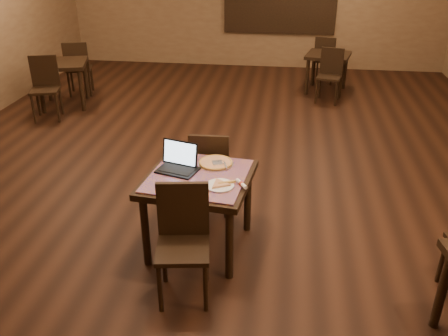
# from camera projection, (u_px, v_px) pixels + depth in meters

# --- Properties ---
(ground) EXTENTS (10.00, 10.00, 0.00)m
(ground) POSITION_uv_depth(u_px,v_px,m) (224.00, 164.00, 6.14)
(ground) COLOR black
(ground) RESTS_ON ground
(tiled_table) EXTENTS (1.02, 1.02, 0.76)m
(tiled_table) POSITION_uv_depth(u_px,v_px,m) (199.00, 185.00, 4.26)
(tiled_table) COLOR black
(tiled_table) RESTS_ON ground
(chair_main_near) EXTENTS (0.48, 0.48, 0.96)m
(chair_main_near) POSITION_uv_depth(u_px,v_px,m) (183.00, 235.00, 3.77)
(chair_main_near) COLOR black
(chair_main_near) RESTS_ON ground
(chair_main_far) EXTENTS (0.42, 0.42, 0.93)m
(chair_main_far) POSITION_uv_depth(u_px,v_px,m) (210.00, 168.00, 4.87)
(chair_main_far) COLOR black
(chair_main_far) RESTS_ON ground
(laptop) EXTENTS (0.40, 0.36, 0.24)m
(laptop) POSITION_uv_depth(u_px,v_px,m) (179.00, 162.00, 4.31)
(laptop) COLOR black
(laptop) RESTS_ON tiled_table
(plate) EXTENTS (0.24, 0.24, 0.01)m
(plate) POSITION_uv_depth(u_px,v_px,m) (220.00, 186.00, 4.03)
(plate) COLOR white
(plate) RESTS_ON tiled_table
(pizza_slice) EXTENTS (0.26, 0.26, 0.02)m
(pizza_slice) POSITION_uv_depth(u_px,v_px,m) (220.00, 184.00, 4.02)
(pizza_slice) COLOR beige
(pizza_slice) RESTS_ON plate
(pizza_pan) EXTENTS (0.33, 0.33, 0.01)m
(pizza_pan) POSITION_uv_depth(u_px,v_px,m) (216.00, 164.00, 4.41)
(pizza_pan) COLOR silver
(pizza_pan) RESTS_ON tiled_table
(pizza_whole) EXTENTS (0.32, 0.32, 0.02)m
(pizza_whole) POSITION_uv_depth(u_px,v_px,m) (216.00, 162.00, 4.41)
(pizza_whole) COLOR beige
(pizza_whole) RESTS_ON pizza_pan
(spatula) EXTENTS (0.16, 0.24, 0.01)m
(spatula) POSITION_uv_depth(u_px,v_px,m) (217.00, 163.00, 4.38)
(spatula) COLOR silver
(spatula) RESTS_ON pizza_whole
(napkin_roll) EXTENTS (0.12, 0.15, 0.04)m
(napkin_roll) POSITION_uv_depth(u_px,v_px,m) (241.00, 184.00, 4.04)
(napkin_roll) COLOR white
(napkin_roll) RESTS_ON tiled_table
(other_table_a) EXTENTS (0.89, 0.89, 0.70)m
(other_table_a) POSITION_uv_depth(u_px,v_px,m) (328.00, 60.00, 8.64)
(other_table_a) COLOR black
(other_table_a) RESTS_ON ground
(other_table_a_chair_near) EXTENTS (0.47, 0.47, 0.91)m
(other_table_a_chair_near) POSITION_uv_depth(u_px,v_px,m) (330.00, 72.00, 8.20)
(other_table_a_chair_near) COLOR black
(other_table_a_chair_near) RESTS_ON ground
(other_table_a_chair_far) EXTENTS (0.47, 0.47, 0.91)m
(other_table_a_chair_far) POSITION_uv_depth(u_px,v_px,m) (325.00, 57.00, 9.15)
(other_table_a_chair_far) COLOR black
(other_table_a_chair_far) RESTS_ON ground
(other_table_b) EXTENTS (1.00, 1.00, 0.75)m
(other_table_b) POSITION_uv_depth(u_px,v_px,m) (62.00, 70.00, 7.91)
(other_table_b) COLOR black
(other_table_b) RESTS_ON ground
(other_table_b_chair_near) EXTENTS (0.53, 0.53, 0.98)m
(other_table_b_chair_near) POSITION_uv_depth(u_px,v_px,m) (45.00, 84.00, 7.44)
(other_table_b_chair_near) COLOR black
(other_table_b_chair_near) RESTS_ON ground
(other_table_b_chair_far) EXTENTS (0.53, 0.53, 0.98)m
(other_table_b_chair_far) POSITION_uv_depth(u_px,v_px,m) (78.00, 65.00, 8.45)
(other_table_b_chair_far) COLOR black
(other_table_b_chair_far) RESTS_ON ground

